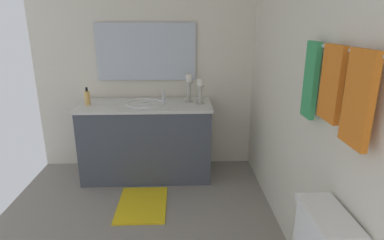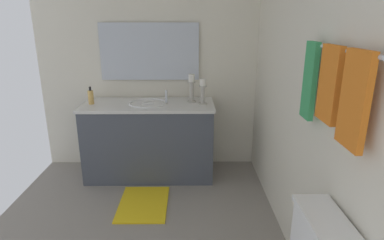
{
  "view_description": "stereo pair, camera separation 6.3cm",
  "coord_description": "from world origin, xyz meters",
  "px_view_note": "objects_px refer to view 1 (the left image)",
  "views": [
    {
      "loc": [
        2.1,
        0.38,
        1.62
      ],
      "look_at": [
        -0.14,
        0.46,
        0.92
      ],
      "focal_mm": 29.85,
      "sensor_mm": 36.0,
      "label": 1
    },
    {
      "loc": [
        2.1,
        0.44,
        1.62
      ],
      "look_at": [
        -0.14,
        0.46,
        0.92
      ],
      "focal_mm": 29.85,
      "sensor_mm": 36.0,
      "label": 2
    }
  ],
  "objects_px": {
    "candle_holder_short": "(189,87)",
    "soap_bottle": "(87,98)",
    "candle_holder_tall": "(200,91)",
    "towel_center": "(332,84)",
    "mirror": "(146,52)",
    "towel_near_corner": "(359,99)",
    "bath_mat": "(142,204)",
    "vanity_cabinet": "(147,140)",
    "towel_near_vanity": "(311,80)",
    "sink_basin": "(146,107)",
    "towel_bar": "(340,49)"
  },
  "relations": [
    {
      "from": "sink_basin",
      "to": "mirror",
      "type": "relative_size",
      "value": 0.38
    },
    {
      "from": "candle_holder_tall",
      "to": "bath_mat",
      "type": "relative_size",
      "value": 0.44
    },
    {
      "from": "towel_near_vanity",
      "to": "candle_holder_tall",
      "type": "bearing_deg",
      "value": -158.42
    },
    {
      "from": "mirror",
      "to": "candle_holder_short",
      "type": "height_order",
      "value": "mirror"
    },
    {
      "from": "towel_center",
      "to": "mirror",
      "type": "bearing_deg",
      "value": -150.28
    },
    {
      "from": "bath_mat",
      "to": "towel_center",
      "type": "bearing_deg",
      "value": 46.8
    },
    {
      "from": "mirror",
      "to": "soap_bottle",
      "type": "xyz_separation_m",
      "value": [
        0.29,
        -0.58,
        -0.43
      ]
    },
    {
      "from": "candle_holder_short",
      "to": "towel_near_corner",
      "type": "xyz_separation_m",
      "value": [
        1.99,
        0.66,
        0.35
      ]
    },
    {
      "from": "mirror",
      "to": "towel_center",
      "type": "bearing_deg",
      "value": 29.72
    },
    {
      "from": "towel_center",
      "to": "bath_mat",
      "type": "bearing_deg",
      "value": -133.2
    },
    {
      "from": "soap_bottle",
      "to": "towel_bar",
      "type": "height_order",
      "value": "towel_bar"
    },
    {
      "from": "soap_bottle",
      "to": "towel_center",
      "type": "height_order",
      "value": "towel_center"
    },
    {
      "from": "sink_basin",
      "to": "soap_bottle",
      "type": "height_order",
      "value": "soap_bottle"
    },
    {
      "from": "towel_bar",
      "to": "towel_near_vanity",
      "type": "relative_size",
      "value": 1.75
    },
    {
      "from": "towel_bar",
      "to": "bath_mat",
      "type": "distance_m",
      "value": 2.14
    },
    {
      "from": "towel_bar",
      "to": "towel_near_vanity",
      "type": "xyz_separation_m",
      "value": [
        -0.26,
        -0.02,
        -0.2
      ]
    },
    {
      "from": "towel_center",
      "to": "vanity_cabinet",
      "type": "bearing_deg",
      "value": -146.31
    },
    {
      "from": "sink_basin",
      "to": "towel_near_corner",
      "type": "relative_size",
      "value": 0.97
    },
    {
      "from": "candle_holder_short",
      "to": "towel_center",
      "type": "relative_size",
      "value": 0.78
    },
    {
      "from": "candle_holder_short",
      "to": "towel_near_corner",
      "type": "height_order",
      "value": "towel_near_corner"
    },
    {
      "from": "towel_near_corner",
      "to": "towel_near_vanity",
      "type": "bearing_deg",
      "value": 180.0
    },
    {
      "from": "candle_holder_short",
      "to": "sink_basin",
      "type": "bearing_deg",
      "value": -81.73
    },
    {
      "from": "vanity_cabinet",
      "to": "towel_bar",
      "type": "distance_m",
      "value": 2.29
    },
    {
      "from": "mirror",
      "to": "towel_center",
      "type": "height_order",
      "value": "mirror"
    },
    {
      "from": "mirror",
      "to": "towel_near_corner",
      "type": "height_order",
      "value": "mirror"
    },
    {
      "from": "candle_holder_tall",
      "to": "towel_center",
      "type": "distance_m",
      "value": 1.78
    },
    {
      "from": "candle_holder_tall",
      "to": "soap_bottle",
      "type": "height_order",
      "value": "candle_holder_tall"
    },
    {
      "from": "sink_basin",
      "to": "towel_center",
      "type": "bearing_deg",
      "value": 33.66
    },
    {
      "from": "vanity_cabinet",
      "to": "towel_near_vanity",
      "type": "relative_size",
      "value": 3.11
    },
    {
      "from": "mirror",
      "to": "sink_basin",
      "type": "bearing_deg",
      "value": 0.2
    },
    {
      "from": "vanity_cabinet",
      "to": "towel_near_vanity",
      "type": "bearing_deg",
      "value": 38.2
    },
    {
      "from": "candle_holder_tall",
      "to": "towel_near_corner",
      "type": "xyz_separation_m",
      "value": [
        1.9,
        0.55,
        0.37
      ]
    },
    {
      "from": "towel_near_corner",
      "to": "mirror",
      "type": "bearing_deg",
      "value": -153.22
    },
    {
      "from": "candle_holder_short",
      "to": "soap_bottle",
      "type": "xyz_separation_m",
      "value": [
        0.08,
        -1.03,
        -0.08
      ]
    },
    {
      "from": "sink_basin",
      "to": "soap_bottle",
      "type": "distance_m",
      "value": 0.6
    },
    {
      "from": "towel_near_vanity",
      "to": "towel_near_corner",
      "type": "height_order",
      "value": "same"
    },
    {
      "from": "towel_bar",
      "to": "bath_mat",
      "type": "bearing_deg",
      "value": -132.74
    },
    {
      "from": "vanity_cabinet",
      "to": "soap_bottle",
      "type": "height_order",
      "value": "soap_bottle"
    },
    {
      "from": "mirror",
      "to": "candle_holder_short",
      "type": "distance_m",
      "value": 0.61
    },
    {
      "from": "candle_holder_short",
      "to": "towel_bar",
      "type": "relative_size",
      "value": 0.38
    },
    {
      "from": "candle_holder_short",
      "to": "towel_center",
      "type": "xyz_separation_m",
      "value": [
        1.74,
        0.66,
        0.37
      ]
    },
    {
      "from": "mirror",
      "to": "towel_bar",
      "type": "bearing_deg",
      "value": 30.12
    },
    {
      "from": "vanity_cabinet",
      "to": "sink_basin",
      "type": "height_order",
      "value": "sink_basin"
    },
    {
      "from": "towel_near_corner",
      "to": "soap_bottle",
      "type": "bearing_deg",
      "value": -138.44
    },
    {
      "from": "mirror",
      "to": "towel_near_corner",
      "type": "distance_m",
      "value": 2.47
    },
    {
      "from": "mirror",
      "to": "candle_holder_tall",
      "type": "relative_size",
      "value": 4.06
    },
    {
      "from": "vanity_cabinet",
      "to": "bath_mat",
      "type": "bearing_deg",
      "value": 0.0
    },
    {
      "from": "towel_near_vanity",
      "to": "mirror",
      "type": "bearing_deg",
      "value": -146.7
    },
    {
      "from": "towel_bar",
      "to": "towel_near_corner",
      "type": "distance_m",
      "value": 0.32
    },
    {
      "from": "mirror",
      "to": "towel_near_vanity",
      "type": "height_order",
      "value": "mirror"
    }
  ]
}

